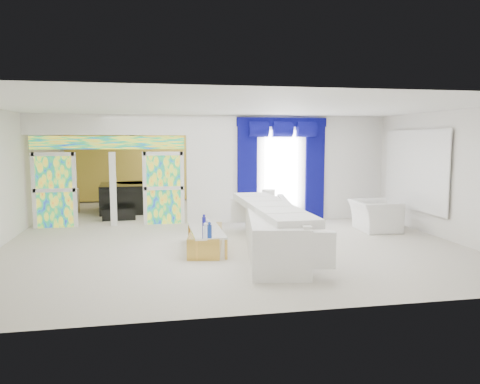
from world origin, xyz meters
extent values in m
plane|color=#B7AF9E|center=(0.00, 0.00, 0.00)|extent=(12.00, 12.00, 0.00)
cube|color=white|center=(2.15, 1.00, 1.50)|extent=(5.70, 0.18, 3.00)
cube|color=white|center=(-2.85, 1.00, 2.73)|extent=(4.30, 0.18, 0.55)
cube|color=#994C3F|center=(-4.28, 1.00, 1.00)|extent=(0.95, 0.04, 2.00)
cube|color=#994C3F|center=(-1.42, 1.00, 1.00)|extent=(0.95, 0.04, 2.00)
cube|color=#994C3F|center=(-2.85, 1.00, 2.25)|extent=(4.00, 0.05, 0.35)
cube|color=white|center=(1.90, 0.90, 1.45)|extent=(1.00, 0.02, 2.30)
cube|color=#060342|center=(0.90, 0.87, 1.40)|extent=(0.55, 0.10, 2.80)
cube|color=#060342|center=(2.90, 0.87, 1.40)|extent=(0.55, 0.10, 2.80)
cube|color=#060342|center=(1.90, 0.87, 2.82)|extent=(2.60, 0.12, 0.25)
cube|color=white|center=(4.94, -1.00, 1.55)|extent=(0.04, 2.70, 1.90)
cube|color=gold|center=(0.00, 5.90, 1.50)|extent=(9.70, 0.12, 2.90)
cube|color=silver|center=(0.72, -2.51, 0.44)|extent=(1.77, 4.68, 0.87)
cube|color=#B89139|center=(-0.63, -2.21, 0.21)|extent=(0.96, 1.98, 0.42)
cube|color=white|center=(1.70, 0.42, 0.19)|extent=(1.18, 0.49, 0.38)
cylinder|color=silver|center=(1.40, 0.42, 0.67)|extent=(0.36, 0.36, 0.58)
imported|color=silver|center=(3.87, -0.98, 0.39)|extent=(1.09, 1.23, 0.77)
cube|color=black|center=(-2.71, 3.50, 0.45)|extent=(1.46, 1.86, 0.90)
cube|color=black|center=(-2.71, 1.90, 0.16)|extent=(0.96, 0.42, 0.31)
cube|color=tan|center=(-4.37, 3.57, 0.38)|extent=(0.60, 0.56, 0.76)
sphere|color=gold|center=(-2.30, 3.40, 2.65)|extent=(0.60, 0.60, 0.60)
cylinder|color=navy|center=(-0.62, -2.77, 0.53)|extent=(0.09, 0.09, 0.21)
cylinder|color=silver|center=(-0.57, -1.98, 0.48)|extent=(0.11, 0.11, 0.12)
cylinder|color=white|center=(-0.68, -2.57, 0.50)|extent=(0.10, 0.10, 0.15)
cylinder|color=navy|center=(-0.66, -2.16, 0.56)|extent=(0.08, 0.08, 0.27)
camera|label=1|loc=(-1.71, -11.78, 2.32)|focal=34.44mm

